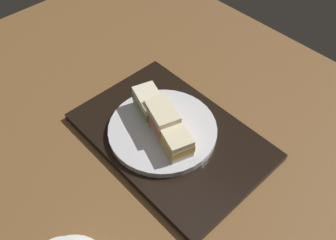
{
  "coord_description": "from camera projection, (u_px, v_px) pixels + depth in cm",
  "views": [
    {
      "loc": [
        -34.59,
        34.21,
        62.83
      ],
      "look_at": [
        2.42,
        -0.26,
        5.0
      ],
      "focal_mm": 38.93,
      "sensor_mm": 36.0,
      "label": 1
    }
  ],
  "objects": [
    {
      "name": "sandwich_near",
      "position": [
        175.0,
        139.0,
        0.73
      ],
      "size": [
        9.21,
        7.38,
        4.57
      ],
      "color": "beige",
      "rests_on": "sandwich_plate"
    },
    {
      "name": "ground_plane",
      "position": [
        175.0,
        146.0,
        0.8
      ],
      "size": [
        140.0,
        100.0,
        3.0
      ],
      "primitive_type": "cube",
      "color": "brown"
    },
    {
      "name": "serving_tray",
      "position": [
        170.0,
        137.0,
        0.79
      ],
      "size": [
        41.1,
        27.59,
        1.7
      ],
      "primitive_type": "cube",
      "color": "black",
      "rests_on": "ground_plane"
    },
    {
      "name": "sandwich_plate",
      "position": [
        163.0,
        130.0,
        0.78
      ],
      "size": [
        23.41,
        23.41,
        1.54
      ],
      "primitive_type": "cylinder",
      "color": "silver",
      "rests_on": "serving_tray"
    },
    {
      "name": "sandwich_middle",
      "position": [
        162.0,
        119.0,
        0.76
      ],
      "size": [
        9.41,
        7.34,
        5.89
      ],
      "color": "beige",
      "rests_on": "sandwich_plate"
    },
    {
      "name": "sandwich_far",
      "position": [
        151.0,
        103.0,
        0.79
      ],
      "size": [
        9.28,
        7.31,
        5.23
      ],
      "color": "#EFE5C1",
      "rests_on": "sandwich_plate"
    }
  ]
}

